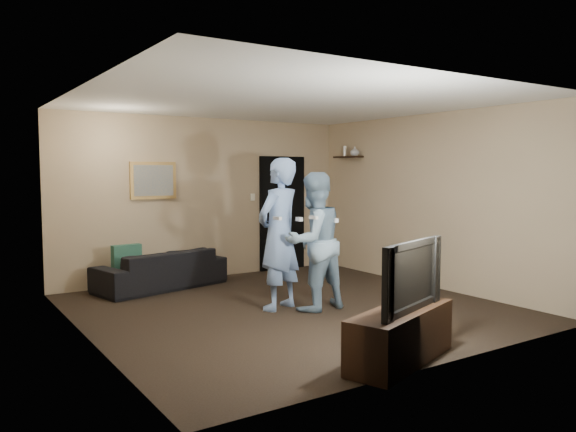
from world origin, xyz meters
TOP-DOWN VIEW (x-y plane):
  - ground at (0.00, 0.00)m, footprint 5.00×5.00m
  - ceiling at (0.00, 0.00)m, footprint 5.00×5.00m
  - wall_back at (0.00, 2.50)m, footprint 5.00×0.04m
  - wall_front at (0.00, -2.50)m, footprint 5.00×0.04m
  - wall_left at (-2.50, 0.00)m, footprint 0.04×5.00m
  - wall_right at (2.50, 0.00)m, footprint 0.04×5.00m
  - sofa at (-0.95, 2.08)m, footprint 2.07×1.19m
  - throw_pillow at (-1.46, 2.08)m, footprint 0.43×0.17m
  - painting_frame at (-0.90, 2.48)m, footprint 0.72×0.05m
  - painting_canvas at (-0.90, 2.45)m, footprint 0.62×0.01m
  - doorway at (1.45, 2.47)m, footprint 0.90×0.06m
  - light_switch at (0.85, 2.48)m, footprint 0.08×0.02m
  - wall_shelf at (2.39, 1.80)m, footprint 0.20×0.60m
  - shelf_vase at (2.39, 1.62)m, footprint 0.18×0.18m
  - shelf_figurine at (2.39, 1.89)m, footprint 0.06×0.06m
  - tv_console at (-0.30, -2.26)m, footprint 1.42×0.86m
  - television at (-0.30, -2.26)m, footprint 1.08×0.50m
  - wii_player_left at (-0.15, 0.04)m, footprint 0.81×0.68m
  - wii_player_right at (0.19, -0.22)m, footprint 0.89×0.72m

SIDE VIEW (x-z plane):
  - ground at x=0.00m, z-range 0.00..0.00m
  - tv_console at x=-0.30m, z-range 0.01..0.49m
  - sofa at x=-0.95m, z-range 0.00..0.57m
  - throw_pillow at x=-1.46m, z-range 0.27..0.69m
  - television at x=-0.30m, z-range 0.49..1.12m
  - wii_player_right at x=0.19m, z-range 0.00..1.73m
  - wii_player_left at x=-0.15m, z-range 0.00..1.91m
  - doorway at x=1.45m, z-range 0.00..2.00m
  - wall_back at x=0.00m, z-range 0.00..2.60m
  - wall_front at x=0.00m, z-range 0.00..2.60m
  - wall_left at x=-2.50m, z-range 0.00..2.60m
  - wall_right at x=2.50m, z-range 0.00..2.60m
  - light_switch at x=0.85m, z-range 1.24..1.36m
  - painting_frame at x=-0.90m, z-range 1.32..1.89m
  - painting_canvas at x=-0.90m, z-range 1.37..1.83m
  - wall_shelf at x=2.39m, z-range 1.98..2.00m
  - shelf_vase at x=2.39m, z-range 2.00..2.16m
  - shelf_figurine at x=2.39m, z-range 2.00..2.18m
  - ceiling at x=0.00m, z-range 2.58..2.62m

